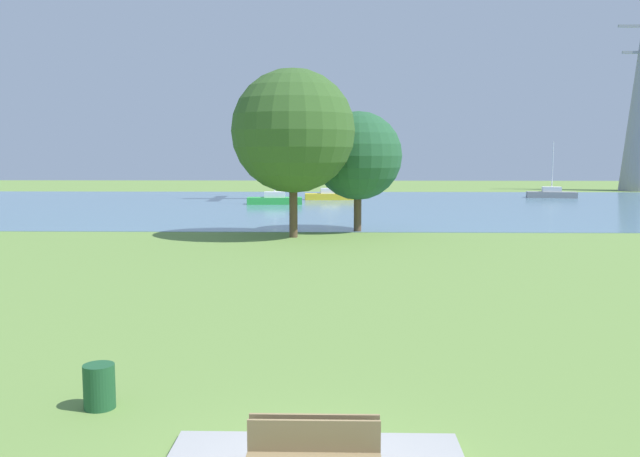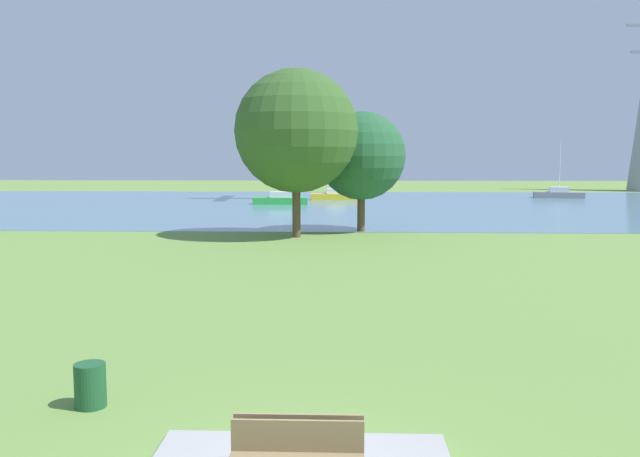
{
  "view_description": "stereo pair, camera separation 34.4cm",
  "coord_description": "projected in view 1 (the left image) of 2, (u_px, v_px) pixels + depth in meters",
  "views": [
    {
      "loc": [
        0.3,
        -8.95,
        4.57
      ],
      "look_at": [
        -0.31,
        15.98,
        1.79
      ],
      "focal_mm": 38.45,
      "sensor_mm": 36.0,
      "label": 1
    },
    {
      "loc": [
        0.64,
        -8.94,
        4.57
      ],
      "look_at": [
        -0.31,
        15.98,
        1.79
      ],
      "focal_mm": 38.45,
      "sensor_mm": 36.0,
      "label": 2
    }
  ],
  "objects": [
    {
      "name": "ground_plane",
      "position": [
        330.0,
        253.0,
        31.26
      ],
      "size": [
        160.0,
        160.0,
        0.0
      ],
      "primitive_type": "plane",
      "color": "olive"
    },
    {
      "name": "bench_facing_water",
      "position": [
        315.0,
        445.0,
        9.62
      ],
      "size": [
        1.8,
        0.48,
        0.89
      ],
      "color": "#B18F92",
      "rests_on": "concrete_pad"
    },
    {
      "name": "litter_bin",
      "position": [
        99.0,
        386.0,
        12.25
      ],
      "size": [
        0.56,
        0.56,
        0.8
      ],
      "primitive_type": "cylinder",
      "color": "#1E512D",
      "rests_on": "ground"
    },
    {
      "name": "water_surface",
      "position": [
        333.0,
        205.0,
        59.08
      ],
      "size": [
        140.0,
        40.0,
        0.02
      ],
      "primitive_type": "cube",
      "color": "#5B849C",
      "rests_on": "ground"
    },
    {
      "name": "sailboat_green",
      "position": [
        275.0,
        199.0,
        60.2
      ],
      "size": [
        4.88,
        1.77,
        7.68
      ],
      "color": "green",
      "rests_on": "water_surface"
    },
    {
      "name": "sailboat_yellow",
      "position": [
        330.0,
        195.0,
        65.98
      ],
      "size": [
        4.9,
        1.86,
        7.15
      ],
      "color": "yellow",
      "rests_on": "water_surface"
    },
    {
      "name": "sailboat_gray",
      "position": [
        552.0,
        193.0,
        68.7
      ],
      "size": [
        4.98,
        2.26,
        5.62
      ],
      "color": "gray",
      "rests_on": "water_surface"
    },
    {
      "name": "tree_east_far",
      "position": [
        293.0,
        131.0,
        36.34
      ],
      "size": [
        6.59,
        6.59,
        8.99
      ],
      "color": "brown",
      "rests_on": "ground"
    },
    {
      "name": "tree_mid_shore",
      "position": [
        358.0,
        156.0,
        39.29
      ],
      "size": [
        5.08,
        5.08,
        6.91
      ],
      "color": "brown",
      "rests_on": "ground"
    }
  ]
}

